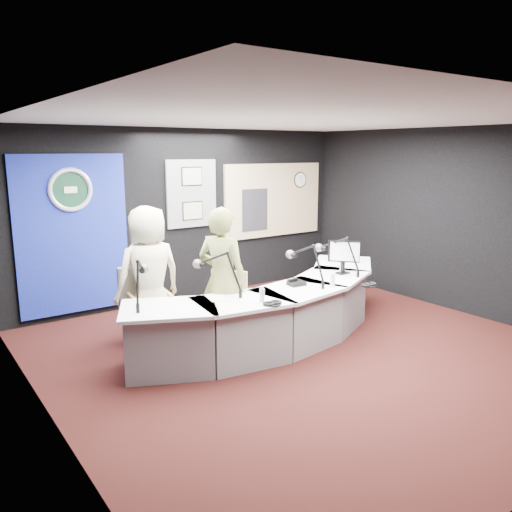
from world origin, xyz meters
TOP-DOWN VIEW (x-y plane):
  - ground at (0.00, 0.00)m, footprint 6.00×6.00m
  - ceiling at (0.00, 0.00)m, footprint 6.00×6.00m
  - wall_back at (0.00, 3.00)m, footprint 6.00×0.02m
  - wall_left at (-3.00, 0.00)m, footprint 0.02×6.00m
  - wall_right at (3.00, 0.00)m, footprint 0.02×6.00m
  - broadcast_desk at (-0.05, 0.55)m, footprint 4.50×1.90m
  - backdrop_panel at (-1.90, 2.97)m, footprint 1.60×0.05m
  - agency_seal at (-1.90, 2.93)m, footprint 0.63×0.07m
  - seal_center at (-1.90, 2.94)m, footprint 0.48×0.01m
  - pinboard at (0.05, 2.97)m, footprint 0.90×0.04m
  - framed_photo_upper at (0.05, 2.94)m, footprint 0.34×0.02m
  - framed_photo_lower at (0.05, 2.94)m, footprint 0.34×0.02m
  - booth_window_frame at (1.75, 2.97)m, footprint 2.12×0.06m
  - booth_glow at (1.75, 2.96)m, footprint 2.00×0.02m
  - equipment_rack at (1.30, 2.94)m, footprint 0.55×0.02m
  - wall_clock at (2.35, 2.94)m, footprint 0.28×0.01m
  - armchair_left at (-1.43, 1.42)m, footprint 0.68×0.68m
  - armchair_right at (-0.79, 0.69)m, footprint 0.71×0.71m
  - draped_jacket at (-1.48, 1.67)m, footprint 0.51×0.17m
  - person_man at (-1.43, 1.42)m, footprint 0.89×0.59m
  - person_woman at (-0.79, 0.69)m, footprint 0.69×0.78m
  - computer_monitor at (1.06, 0.47)m, footprint 0.33×0.37m
  - desk_phone at (0.13, 0.37)m, footprint 0.22×0.18m
  - headphones_near at (0.86, -0.20)m, footprint 0.21×0.21m
  - headphones_far at (-0.63, -0.12)m, footprint 0.22×0.22m
  - paper_stack at (-0.99, 0.48)m, footprint 0.29×0.36m
  - notepad at (-0.74, 0.28)m, footprint 0.23×0.30m
  - boom_mic_a at (-1.82, 0.75)m, footprint 0.43×0.66m
  - boom_mic_b at (-0.91, 0.58)m, footprint 0.37×0.69m
  - boom_mic_c at (0.27, 0.35)m, footprint 0.16×0.74m
  - boom_mic_d at (0.99, 0.50)m, footprint 0.31×0.71m
  - water_bottles at (0.23, 0.29)m, footprint 1.87×0.61m

SIDE VIEW (x-z plane):
  - ground at x=0.00m, z-range 0.00..0.00m
  - broadcast_desk at x=-0.05m, z-range 0.00..0.75m
  - armchair_right at x=-0.79m, z-range 0.00..0.91m
  - armchair_left at x=-1.43m, z-range 0.00..1.06m
  - draped_jacket at x=-1.48m, z-range 0.27..0.97m
  - paper_stack at x=-0.99m, z-range 0.75..0.75m
  - notepad at x=-0.74m, z-range 0.75..0.75m
  - headphones_near at x=0.86m, z-range 0.75..0.79m
  - headphones_far at x=-0.63m, z-range 0.75..0.79m
  - desk_phone at x=0.13m, z-range 0.75..0.80m
  - water_bottles at x=0.23m, z-range 0.75..0.93m
  - person_man at x=-1.43m, z-range 0.00..1.78m
  - person_woman at x=-0.79m, z-range 0.00..1.79m
  - boom_mic_a at x=-1.82m, z-range 0.75..1.35m
  - boom_mic_b at x=-0.91m, z-range 0.75..1.35m
  - boom_mic_c at x=0.27m, z-range 0.75..1.35m
  - boom_mic_d at x=0.99m, z-range 0.75..1.35m
  - computer_monitor at x=1.06m, z-range 0.91..1.23m
  - backdrop_panel at x=-1.90m, z-range 0.10..2.40m
  - wall_back at x=0.00m, z-range 0.00..2.80m
  - wall_left at x=-3.00m, z-range 0.00..2.80m
  - wall_right at x=3.00m, z-range 0.00..2.80m
  - equipment_rack at x=1.30m, z-range 1.03..1.78m
  - framed_photo_lower at x=0.05m, z-range 1.33..1.60m
  - booth_window_frame at x=1.75m, z-range 0.89..2.21m
  - booth_glow at x=1.75m, z-range 0.95..2.15m
  - pinboard at x=0.05m, z-range 1.20..2.30m
  - agency_seal at x=-1.90m, z-range 1.58..2.21m
  - seal_center at x=-1.90m, z-range 1.66..2.14m
  - wall_clock at x=2.35m, z-range 1.76..2.04m
  - framed_photo_upper at x=0.05m, z-range 1.89..2.17m
  - ceiling at x=0.00m, z-range 2.79..2.81m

